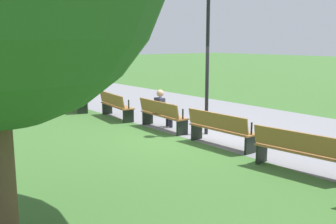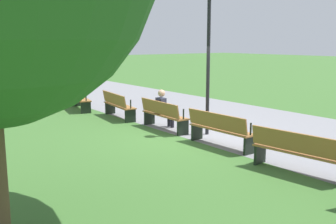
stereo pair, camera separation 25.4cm
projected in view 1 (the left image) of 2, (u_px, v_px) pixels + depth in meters
ground_plane at (191, 137)px, 10.93m from camera, size 120.00×120.00×0.00m
path_paving at (254, 125)px, 12.56m from camera, size 36.27×5.80×0.01m
bench_0 at (3, 89)px, 17.92m from camera, size 1.98×1.14×0.89m
bench_1 at (38, 93)px, 16.60m from camera, size 1.99×1.00×0.89m
bench_2 at (75, 98)px, 15.12m from camera, size 1.99×0.85×0.89m
bench_3 at (115, 105)px, 13.50m from camera, size 1.98×0.71×0.89m
bench_4 at (162, 114)px, 11.73m from camera, size 1.95×0.55×0.89m
bench_5 at (220, 128)px, 9.84m from camera, size 1.95×0.55×0.89m
bench_6 at (300, 150)px, 7.84m from camera, size 1.98×0.71×0.89m
person_seated at (162, 108)px, 11.94m from camera, size 0.33×0.53×1.20m
lamp_post at (208, 33)px, 10.78m from camera, size 0.32×0.32×4.12m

